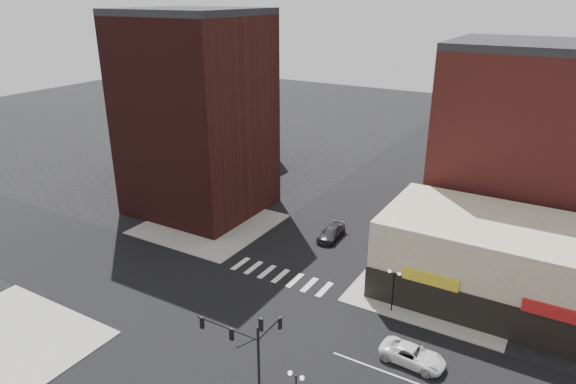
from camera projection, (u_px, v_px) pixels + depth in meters
The scene contains 13 objects.
ground at pixel (235, 316), 46.64m from camera, with size 240.00×240.00×0.00m, color black.
road_ew at pixel (235, 316), 46.64m from camera, with size 200.00×14.00×0.02m, color black.
road_ns at pixel (235, 316), 46.64m from camera, with size 14.00×200.00×0.02m, color black.
sidewalk_nw at pixel (210, 224), 65.13m from camera, with size 15.00×15.00×0.12m, color gray.
sidewalk_ne at pixel (437, 286), 51.37m from camera, with size 15.00×15.00×0.12m, color gray.
building_nw at pixel (196, 117), 65.97m from camera, with size 16.00×15.00×25.00m, color #351110.
building_nw_low at pixel (199, 128), 86.92m from camera, with size 20.00×18.00×12.00m, color #351110.
building_ne_midrise at pixel (525, 151), 57.29m from camera, with size 18.00×15.00×22.00m, color maroon.
building_ne_row at pixel (513, 272), 47.51m from camera, with size 24.20×12.20×8.00m.
traffic_signal at pixel (250, 345), 35.13m from camera, with size 5.59×3.09×7.77m.
street_lamp_ne at pixel (394, 281), 46.17m from camera, with size 1.22×0.32×4.16m.
white_suv at pixel (413, 355), 40.57m from camera, with size 2.39×5.18×1.44m, color white.
dark_sedan_north at pixel (331, 233), 61.19m from camera, with size 2.10×5.17×1.50m, color black.
Camera 1 is at (24.24, -31.39, 27.48)m, focal length 32.00 mm.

